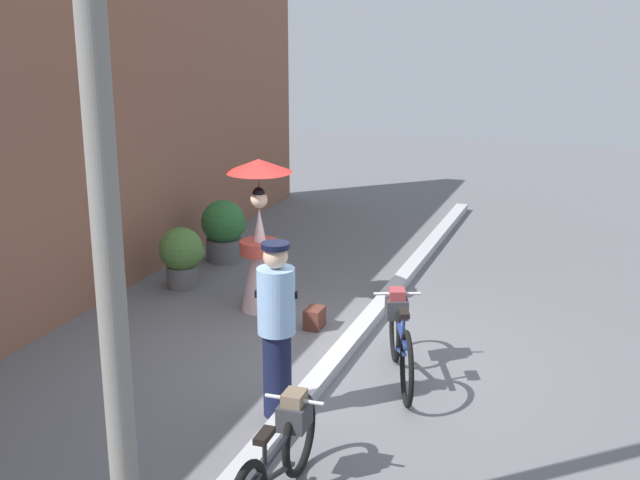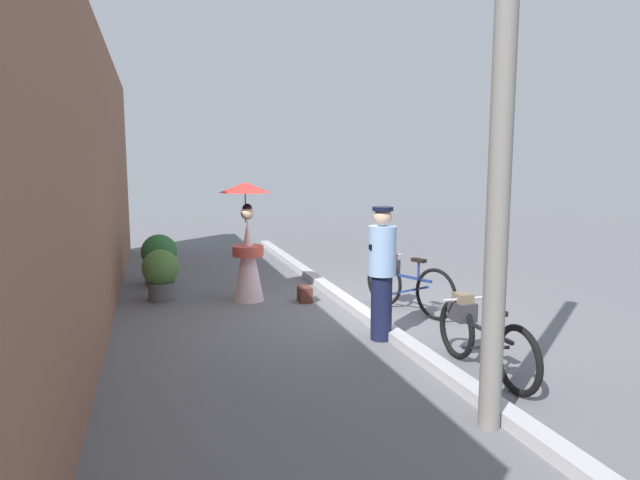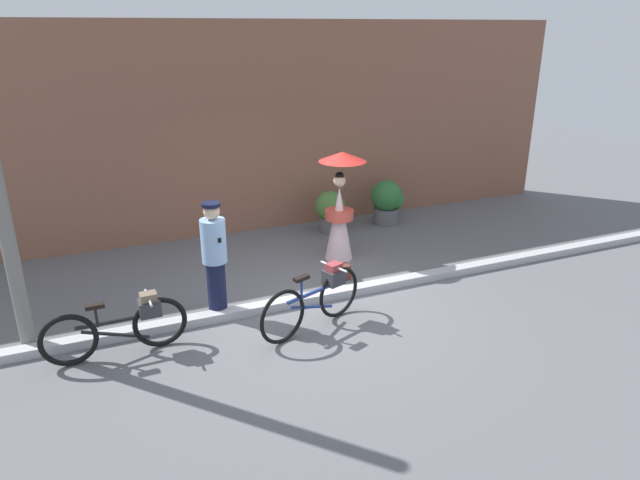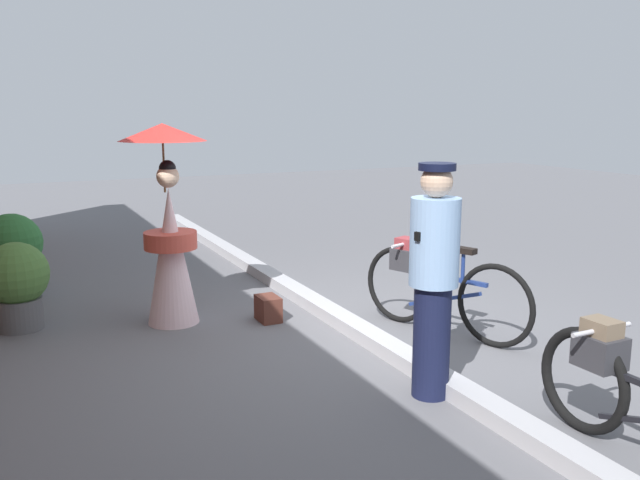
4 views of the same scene
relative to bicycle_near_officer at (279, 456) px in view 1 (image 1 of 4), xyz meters
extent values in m
plane|color=slate|center=(2.62, 0.41, -0.40)|extent=(30.00, 30.00, 0.00)
cube|color=brown|center=(2.62, 3.99, 1.57)|extent=(14.00, 0.40, 3.93)
cube|color=#B2B2B7|center=(2.62, 0.41, -0.34)|extent=(14.00, 0.20, 0.12)
torus|color=black|center=(0.45, 0.01, -0.06)|extent=(0.67, 0.08, 0.67)
cube|color=black|center=(-0.08, 0.00, 0.07)|extent=(0.89, 0.06, 0.04)
cube|color=black|center=(-0.08, 0.00, -0.11)|extent=(0.78, 0.05, 0.28)
cylinder|color=black|center=(-0.27, -0.01, 0.18)|extent=(0.03, 0.03, 0.27)
cube|color=black|center=(-0.27, -0.01, 0.32)|extent=(0.22, 0.10, 0.05)
cylinder|color=silver|center=(0.34, 0.01, 0.30)|extent=(0.04, 0.48, 0.03)
cube|color=#333338|center=(0.34, 0.01, 0.16)|extent=(0.27, 0.23, 0.20)
cube|color=#72604C|center=(0.34, 0.01, 0.29)|extent=(0.20, 0.17, 0.14)
torus|color=black|center=(2.84, -0.14, -0.03)|extent=(0.70, 0.31, 0.73)
torus|color=black|center=(1.89, -0.50, -0.03)|extent=(0.70, 0.31, 0.73)
cube|color=navy|center=(2.36, -0.32, 0.13)|extent=(0.81, 0.34, 0.04)
cube|color=navy|center=(2.36, -0.32, -0.08)|extent=(0.71, 0.30, 0.27)
cylinder|color=navy|center=(2.19, -0.38, 0.25)|extent=(0.03, 0.03, 0.30)
cube|color=black|center=(2.19, -0.38, 0.40)|extent=(0.24, 0.16, 0.05)
cylinder|color=silver|center=(2.74, -0.17, 0.38)|extent=(0.20, 0.46, 0.03)
cube|color=#333338|center=(2.74, -0.17, 0.23)|extent=(0.32, 0.30, 0.20)
cube|color=maroon|center=(2.74, -0.17, 0.36)|extent=(0.24, 0.22, 0.14)
cylinder|color=#141938|center=(1.30, 0.56, 0.00)|extent=(0.26, 0.26, 0.81)
cylinder|color=#8CB2E0|center=(1.30, 0.56, 0.71)|extent=(0.34, 0.34, 0.61)
sphere|color=#D8B293|center=(1.30, 0.56, 1.12)|extent=(0.22, 0.22, 0.22)
cylinder|color=black|center=(1.30, 0.56, 1.22)|extent=(0.25, 0.25, 0.05)
cube|color=black|center=(1.30, 0.56, 0.77)|extent=(0.14, 0.38, 0.06)
cone|color=silver|center=(3.73, 1.80, 0.25)|extent=(0.48, 0.48, 1.29)
cylinder|color=#D14C3D|center=(3.73, 1.80, 0.40)|extent=(0.49, 0.49, 0.16)
sphere|color=beige|center=(3.73, 1.80, 0.99)|extent=(0.21, 0.21, 0.21)
sphere|color=black|center=(3.73, 1.80, 1.07)|extent=(0.16, 0.16, 0.16)
cylinder|color=olive|center=(3.79, 1.82, 1.12)|extent=(0.02, 0.02, 0.55)
cone|color=red|center=(3.79, 1.82, 1.39)|extent=(0.80, 0.80, 0.16)
cylinder|color=#59595B|center=(5.41, 3.13, -0.24)|extent=(0.52, 0.52, 0.33)
sphere|color=#2D6B33|center=(5.41, 3.13, 0.18)|extent=(0.64, 0.64, 0.64)
sphere|color=#2D6B33|center=(5.57, 3.03, 0.10)|extent=(0.35, 0.35, 0.35)
cylinder|color=#59595B|center=(4.15, 3.13, -0.25)|extent=(0.41, 0.41, 0.29)
sphere|color=#4C7A38|center=(4.15, 3.13, 0.12)|extent=(0.58, 0.58, 0.58)
sphere|color=#4C7A38|center=(4.30, 3.04, 0.05)|extent=(0.32, 0.32, 0.32)
cube|color=#592D23|center=(3.39, 0.97, -0.28)|extent=(0.28, 0.19, 0.24)
cube|color=#47241C|center=(3.39, 0.91, -0.22)|extent=(0.24, 0.07, 0.09)
cylinder|color=slate|center=(-1.10, 0.60, 2.00)|extent=(0.18, 0.18, 4.80)
camera|label=1|loc=(-5.08, -2.17, 3.26)|focal=46.76mm
camera|label=2|loc=(-4.90, 3.19, 1.76)|focal=31.40mm
camera|label=3|loc=(-0.17, -6.55, 3.41)|focal=31.89mm
camera|label=4|loc=(-2.40, 3.19, 1.60)|focal=37.73mm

